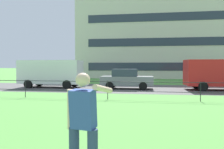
{
  "coord_description": "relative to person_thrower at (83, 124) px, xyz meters",
  "views": [
    {
      "loc": [
        -0.37,
        0.84,
        1.8
      ],
      "look_at": [
        -1.5,
        8.26,
        1.5
      ],
      "focal_mm": 35.53,
      "sensor_mm": 36.0,
      "label": 1
    }
  ],
  "objects": [
    {
      "name": "person_thrower",
      "position": [
        0.0,
        0.0,
        0.0
      ],
      "size": [
        0.64,
        0.74,
        1.69
      ],
      "color": "navy",
      "rests_on": "ground"
    },
    {
      "name": "panel_van_right",
      "position": [
        6.39,
        13.96,
        0.36
      ],
      "size": [
        5.07,
        2.24,
        2.24
      ],
      "color": "red",
      "rests_on": "ground"
    },
    {
      "name": "panel_van_center",
      "position": [
        -6.79,
        14.07,
        0.36
      ],
      "size": [
        5.02,
        2.14,
        2.24
      ],
      "color": "white",
      "rests_on": "ground"
    },
    {
      "name": "car_grey_far_right",
      "position": [
        -0.53,
        13.89,
        -0.14
      ],
      "size": [
        4.01,
        1.83,
        1.54
      ],
      "color": "slate",
      "rests_on": "ground"
    },
    {
      "name": "apartment_building_background",
      "position": [
        3.25,
        34.86,
        5.98
      ],
      "size": [
        24.96,
        14.97,
        13.78
      ],
      "color": "beige",
      "rests_on": "ground"
    },
    {
      "name": "park_fence",
      "position": [
        1.3,
        8.37,
        -0.24
      ],
      "size": [
        33.19,
        0.04,
        1.0
      ],
      "color": "black",
      "rests_on": "ground"
    },
    {
      "name": "street_strip",
      "position": [
        1.3,
        14.32,
        -0.91
      ],
      "size": [
        80.0,
        7.02,
        0.01
      ],
      "primitive_type": "cube",
      "color": "#565454",
      "rests_on": "ground"
    }
  ]
}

